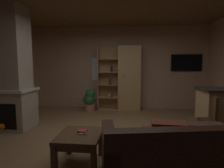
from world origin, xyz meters
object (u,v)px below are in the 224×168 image
Objects in this scene: stone_fireplace at (10,74)px; wall_mounted_tv at (186,63)px; leather_couch at (171,162)px; potted_floor_plant at (90,100)px; coffee_table at (80,140)px; table_book_1 at (82,131)px; dining_chair at (206,118)px; table_book_0 at (83,133)px; bookshelf_cabinet at (126,79)px.

stone_fireplace is 2.87× the size of wall_mounted_tv.
leather_couch is 3.75m from potted_floor_plant.
coffee_table is 0.92× the size of potted_floor_plant.
stone_fireplace is 5.01m from wall_mounted_tv.
dining_chair is (1.97, 0.65, 0.04)m from table_book_1.
stone_fireplace reaches higher than potted_floor_plant.
coffee_table is 0.70× the size of dining_chair.
leather_couch is at bearing -18.74° from table_book_0.
table_book_1 is at bearing -126.08° from wall_mounted_tv.
table_book_1 is (-1.14, 0.41, 0.18)m from leather_couch.
wall_mounted_tv reaches higher than table_book_0.
bookshelf_cabinet is 3.36m from table_book_0.
bookshelf_cabinet is 2.16× the size of wall_mounted_tv.
table_book_0 is at bearing 161.26° from leather_couch.
bookshelf_cabinet is 1.23× the size of leather_couch.
potted_floor_plant is at bearing 101.04° from table_book_0.
dining_chair is at bearing -9.25° from stone_fireplace.
stone_fireplace is 4.23× the size of coffee_table.
stone_fireplace is at bearing 151.59° from leather_couch.
stone_fireplace is 2.35m from potted_floor_plant.
stone_fireplace reaches higher than table_book_0.
bookshelf_cabinet is at bearing 36.70° from stone_fireplace.
table_book_0 is 0.12× the size of dining_chair.
wall_mounted_tv is (2.55, 3.47, 1.18)m from coffee_table.
table_book_1 is at bearing 160.33° from leather_couch.
bookshelf_cabinet reaches higher than table_book_0.
potted_floor_plant is (1.45, 1.64, -0.87)m from stone_fireplace.
coffee_table is 0.11m from table_book_0.
bookshelf_cabinet is 2.92× the size of potted_floor_plant.
stone_fireplace reaches higher than dining_chair.
stone_fireplace is at bearing -131.49° from potted_floor_plant.
leather_couch is at bearing -19.67° from table_book_1.
wall_mounted_tv is (3.07, 0.51, 1.17)m from potted_floor_plant.
potted_floor_plant is at bearing 117.04° from leather_couch.
leather_couch is 1.20m from table_book_0.
wall_mounted_tv reaches higher than leather_couch.
leather_couch is 15.20× the size of table_book_0.
dining_chair reaches higher than potted_floor_plant.
stone_fireplace is 3.25m from bookshelf_cabinet.
table_book_0 is at bearing -33.16° from stone_fireplace.
table_book_1 is at bearing -100.38° from bookshelf_cabinet.
potted_floor_plant is (-1.16, -0.30, -0.66)m from bookshelf_cabinet.
dining_chair is (0.83, 1.06, 0.22)m from leather_couch.
wall_mounted_tv is at bearing 53.92° from table_book_1.
leather_couch is at bearing -62.96° from potted_floor_plant.
potted_floor_plant is at bearing 137.97° from dining_chair.
stone_fireplace is 2.51m from table_book_1.
stone_fireplace is 3.88× the size of potted_floor_plant.
potted_floor_plant is at bearing 100.12° from coffee_table.
wall_mounted_tv is (1.92, 0.21, 0.52)m from bookshelf_cabinet.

